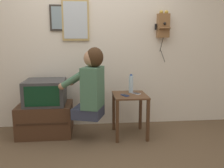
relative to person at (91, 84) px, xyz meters
The scene contains 12 objects.
ground_plane 0.99m from the person, 88.20° to the right, with size 14.00×14.00×0.00m, color brown.
wall_back 0.82m from the person, 88.26° to the left, with size 6.80×0.05×2.55m.
side_table 0.63m from the person, 12.19° to the left, with size 0.46×0.51×0.59m.
person is the anchor object (origin of this frame).
tv_stand 0.90m from the person, 157.19° to the left, with size 0.74×0.54×0.44m.
television 0.72m from the person, 156.18° to the left, with size 0.55×0.52×0.34m.
wall_phone_antique 1.47m from the person, 26.93° to the left, with size 0.22×0.18×0.78m.
framed_picture 1.14m from the person, 122.63° to the left, with size 0.39×0.03×0.37m.
wall_mirror 1.07m from the person, 109.14° to the left, with size 0.39×0.03×0.59m.
cell_phone_held 0.49m from the person, ahead, with size 0.11×0.14×0.01m.
cell_phone_spare 0.66m from the person, 12.68° to the left, with size 0.12×0.14×0.01m.
water_bottle 0.61m from the person, 22.03° to the left, with size 0.06×0.06×0.27m.
Camera 1 is at (-0.05, -2.41, 1.33)m, focal length 38.00 mm.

